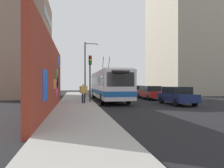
% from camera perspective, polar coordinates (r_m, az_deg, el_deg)
% --- Properties ---
extents(ground_plane, '(80.00, 80.00, 0.00)m').
position_cam_1_polar(ground_plane, '(18.12, -4.65, -5.75)').
color(ground_plane, black).
extents(sidewalk_slab, '(48.00, 3.20, 0.15)m').
position_cam_1_polar(sidewalk_slab, '(18.03, -9.74, -5.54)').
color(sidewalk_slab, '#9E9B93').
rests_on(sidewalk_slab, ground_plane).
extents(graffiti_wall, '(14.50, 0.32, 4.69)m').
position_cam_1_polar(graffiti_wall, '(14.29, -16.58, 2.09)').
color(graffiti_wall, maroon).
rests_on(graffiti_wall, ground_plane).
extents(building_far_left, '(9.80, 7.76, 13.34)m').
position_cam_1_polar(building_far_left, '(30.52, -24.63, 9.19)').
color(building_far_left, gray).
rests_on(building_far_left, ground_plane).
extents(building_far_right, '(13.47, 8.99, 20.63)m').
position_cam_1_polar(building_far_right, '(39.25, 18.97, 12.56)').
color(building_far_right, '#9E937F').
rests_on(building_far_right, ground_plane).
extents(city_bus, '(12.08, 2.68, 4.91)m').
position_cam_1_polar(city_bus, '(22.17, -1.05, -0.15)').
color(city_bus, silver).
rests_on(city_bus, ground_plane).
extents(parked_car_navy, '(4.22, 1.85, 1.58)m').
position_cam_1_polar(parked_car_navy, '(18.82, 17.55, -2.99)').
color(parked_car_navy, navy).
rests_on(parked_car_navy, ground_plane).
extents(parked_car_red, '(4.91, 1.82, 1.58)m').
position_cam_1_polar(parked_car_red, '(24.66, 10.53, -2.25)').
color(parked_car_red, '#B21E19').
rests_on(parked_car_red, ground_plane).
extents(parked_car_champagne, '(4.54, 1.84, 1.58)m').
position_cam_1_polar(parked_car_champagne, '(29.82, 6.76, -1.84)').
color(parked_car_champagne, '#C6B793').
rests_on(parked_car_champagne, ground_plane).
extents(parked_car_black, '(4.52, 1.77, 1.58)m').
position_cam_1_polar(parked_car_black, '(35.37, 3.99, -1.54)').
color(parked_car_black, black).
rests_on(parked_car_black, ground_plane).
extents(pedestrian_midblock, '(0.23, 0.68, 1.71)m').
position_cam_1_polar(pedestrian_midblock, '(18.08, -7.90, -2.07)').
color(pedestrian_midblock, '#1E1E2D').
rests_on(pedestrian_midblock, sidewalk_slab).
extents(traffic_light, '(0.49, 0.28, 4.35)m').
position_cam_1_polar(traffic_light, '(19.47, -6.10, 3.70)').
color(traffic_light, '#2D382D').
rests_on(traffic_light, sidewalk_slab).
extents(street_lamp, '(0.44, 1.82, 6.99)m').
position_cam_1_polar(street_lamp, '(26.60, -7.07, 5.06)').
color(street_lamp, '#4C4C51').
rests_on(street_lamp, sidewalk_slab).
extents(curbside_puddle, '(1.28, 1.28, 0.00)m').
position_cam_1_polar(curbside_puddle, '(17.43, -2.41, -5.97)').
color(curbside_puddle, black).
rests_on(curbside_puddle, ground_plane).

